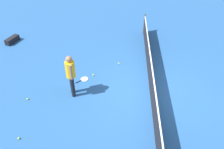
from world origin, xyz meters
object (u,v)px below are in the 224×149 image
at_px(tennis_racket_near_player, 84,79).
at_px(tennis_ball_by_net, 19,138).
at_px(equipment_bag, 13,40).
at_px(tennis_ball_near_player, 93,75).
at_px(tennis_ball_stray_left, 28,99).
at_px(player_near_side, 71,73).
at_px(tennis_ball_baseline, 119,63).

distance_m(tennis_racket_near_player, tennis_ball_by_net, 3.41).
xyz_separation_m(tennis_racket_near_player, equipment_bag, (-2.88, -4.11, 0.13)).
height_order(tennis_racket_near_player, equipment_bag, equipment_bag).
xyz_separation_m(tennis_ball_near_player, tennis_ball_stray_left, (1.57, -2.24, 0.00)).
xyz_separation_m(player_near_side, tennis_ball_baseline, (-2.09, 1.66, -0.98)).
height_order(tennis_ball_near_player, tennis_ball_baseline, same).
bearing_deg(tennis_ball_by_net, equipment_bag, -156.58).
distance_m(tennis_racket_near_player, tennis_ball_stray_left, 2.29).
bearing_deg(tennis_ball_stray_left, tennis_ball_near_player, 125.01).
bearing_deg(tennis_racket_near_player, tennis_ball_near_player, 127.61).
relative_size(tennis_racket_near_player, tennis_ball_by_net, 8.36).
distance_m(tennis_ball_by_net, tennis_ball_stray_left, 1.77).
bearing_deg(player_near_side, tennis_ball_baseline, 141.54).
distance_m(player_near_side, tennis_ball_by_net, 2.69).
relative_size(tennis_ball_stray_left, equipment_bag, 0.08).
xyz_separation_m(tennis_racket_near_player, tennis_ball_by_net, (3.04, -1.55, 0.02)).
bearing_deg(tennis_ball_near_player, equipment_bag, -120.25).
bearing_deg(tennis_ball_near_player, tennis_ball_baseline, 131.33).
xyz_separation_m(tennis_ball_by_net, equipment_bag, (-5.92, -2.56, 0.11)).
xyz_separation_m(tennis_racket_near_player, tennis_ball_near_player, (-0.27, 0.36, 0.02)).
distance_m(player_near_side, equipment_bag, 5.47).
height_order(tennis_racket_near_player, tennis_ball_by_net, tennis_ball_by_net).
bearing_deg(tennis_racket_near_player, tennis_ball_baseline, 130.43).
bearing_deg(tennis_ball_stray_left, equipment_bag, -151.94).
bearing_deg(tennis_ball_stray_left, tennis_racket_near_player, 124.50).
bearing_deg(player_near_side, tennis_ball_stray_left, -76.13).
height_order(tennis_ball_baseline, equipment_bag, equipment_bag).
height_order(tennis_racket_near_player, tennis_ball_near_player, tennis_ball_near_player).
distance_m(tennis_racket_near_player, tennis_ball_near_player, 0.45).
bearing_deg(tennis_ball_near_player, tennis_ball_stray_left, -54.99).
bearing_deg(tennis_racket_near_player, tennis_ball_stray_left, -55.50).
distance_m(tennis_ball_near_player, tennis_ball_baseline, 1.40).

